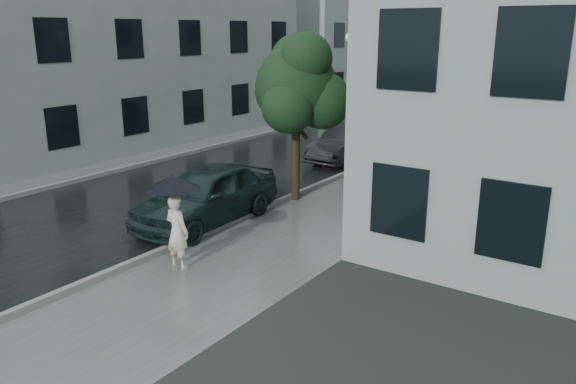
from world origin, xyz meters
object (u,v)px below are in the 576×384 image
Objects in this scene: car_far at (348,143)px; car_near at (207,194)px; street_tree at (298,86)px; lamp_post at (359,94)px; pedestrian at (177,232)px.

car_near is at bearing -85.49° from car_far.
street_tree is at bearing 75.43° from car_near.
street_tree is at bearing -75.85° from car_far.
street_tree reaches higher than lamp_post.
car_near is 1.09× the size of car_far.
lamp_post is at bearing -83.23° from pedestrian.
pedestrian is at bearing -82.57° from street_tree.
street_tree is 4.16m from lamp_post.
pedestrian is 10.08m from lamp_post.
pedestrian is 11.35m from car_far.
street_tree is 4.20m from car_near.
car_far is at bearing 91.99° from car_near.
street_tree is 1.01× the size of lamp_post.
pedestrian is 2.96m from car_near.
lamp_post is (-0.16, 4.11, -0.62)m from street_tree.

